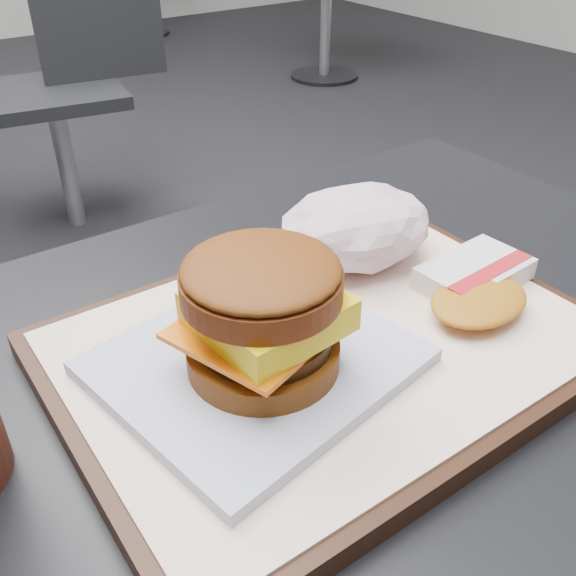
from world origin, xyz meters
The scene contains 6 objects.
customer_table centered at (0.00, 0.00, 0.58)m, with size 0.80×0.60×0.77m.
serving_tray centered at (0.00, 0.02, 0.78)m, with size 0.38×0.28×0.02m.
breakfast_sandwich centered at (-0.06, 0.02, 0.83)m, with size 0.22×0.20×0.09m.
hash_brown centered at (0.13, 0.00, 0.80)m, with size 0.12×0.10×0.02m.
crumpled_wrapper centered at (0.09, 0.10, 0.82)m, with size 0.13×0.11×0.06m, color silver, non-canonical shape.
neighbor_chair centered at (0.40, 1.85, 0.51)m, with size 0.63×0.48×0.88m.
Camera 1 is at (-0.23, -0.26, 1.08)m, focal length 40.00 mm.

